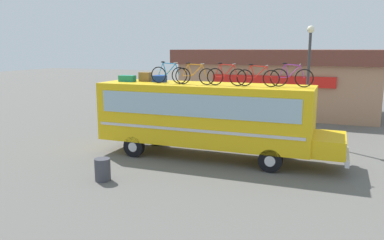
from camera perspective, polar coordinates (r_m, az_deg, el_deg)
The scene contains 13 objects.
ground_plane at distance 17.38m, azimuth 1.69°, elevation -5.45°, with size 120.00×120.00×0.00m, color #605E59.
bus at distance 16.89m, azimuth 2.30°, elevation 0.79°, with size 10.76×2.60×3.28m.
luggage_bag_1 at distance 18.24m, azimuth -9.62°, elevation 6.11°, with size 0.73×0.42×0.29m, color #1E7F66.
luggage_bag_2 at distance 18.25m, azimuth -6.98°, elevation 6.40°, with size 0.54×0.32×0.43m, color olive.
luggage_bag_3 at distance 17.86m, azimuth -4.85°, elevation 6.14°, with size 0.56×0.47×0.30m, color #193899.
rooftop_bicycle_1 at distance 17.02m, azimuth -3.47°, elevation 6.79°, with size 1.74×0.44×0.97m.
rooftop_bicycle_2 at distance 16.50m, azimuth 0.38°, elevation 6.65°, with size 1.80×0.44×0.94m.
rooftop_bicycle_3 at distance 16.08m, azimuth 5.11°, elevation 6.52°, with size 1.70×0.44×0.96m.
rooftop_bicycle_4 at distance 15.87m, azimuth 9.75°, elevation 6.30°, with size 1.77×0.44×0.91m.
rooftop_bicycle_5 at distance 15.98m, azimuth 14.55°, elevation 6.21°, with size 1.73×0.44×0.97m.
roadside_building at distance 29.68m, azimuth 12.88°, elevation 5.75°, with size 14.60×7.59×4.70m.
trash_bin at distance 14.60m, azimuth -13.16°, elevation -7.20°, with size 0.58×0.58×0.84m, color #3F3F47.
street_lamp at distance 20.43m, azimuth 16.95°, elevation 7.10°, with size 0.37×0.37×5.92m.
Camera 1 is at (5.50, -15.76, 4.83)m, focal length 35.85 mm.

